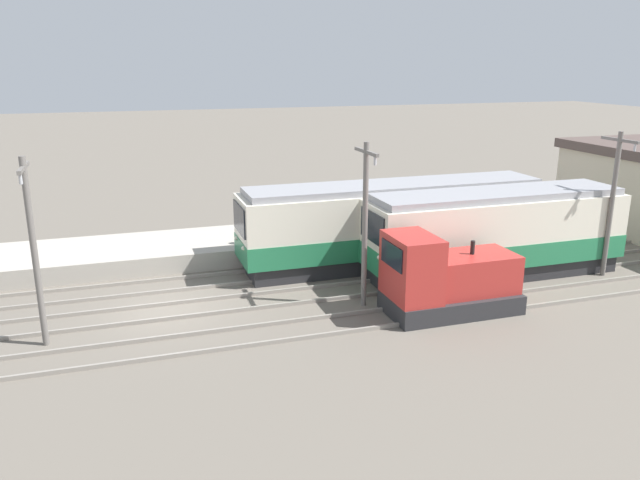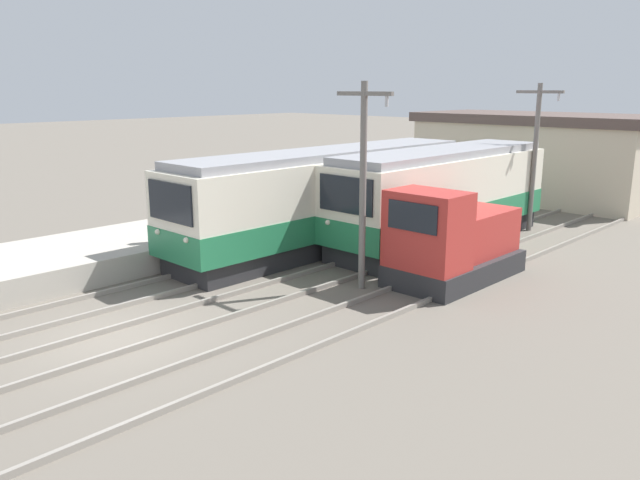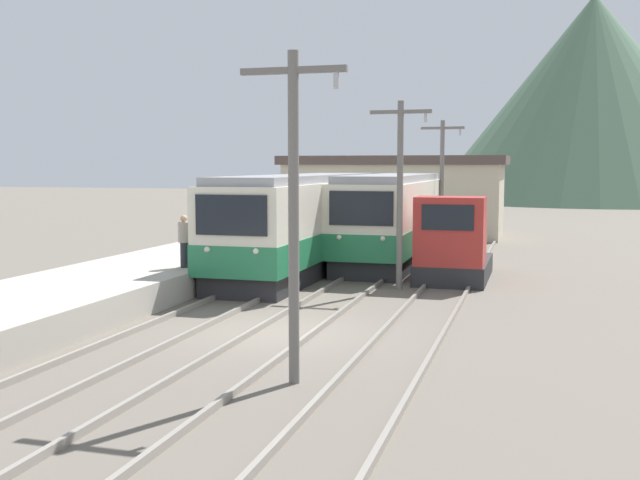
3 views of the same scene
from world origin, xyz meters
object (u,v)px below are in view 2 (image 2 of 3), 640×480
(shunting_locomotive, at_px, (452,243))
(catenary_mast_far, at_px, (535,151))
(commuter_train_left, at_px, (330,202))
(catenary_mast_mid, at_px, (363,178))
(person_on_platform, at_px, (166,216))
(commuter_train_center, at_px, (442,200))

(shunting_locomotive, xyz_separation_m, catenary_mast_far, (-1.49, 8.45, 2.15))
(commuter_train_left, distance_m, catenary_mast_mid, 5.60)
(commuter_train_left, height_order, shunting_locomotive, commuter_train_left)
(commuter_train_left, distance_m, person_on_platform, 6.19)
(commuter_train_center, distance_m, catenary_mast_far, 5.02)
(catenary_mast_mid, height_order, catenary_mast_far, same)
(shunting_locomotive, distance_m, person_on_platform, 9.46)
(commuter_train_left, xyz_separation_m, commuter_train_center, (2.80, 3.34, -0.01))
(person_on_platform, bearing_deg, catenary_mast_mid, 22.66)
(catenary_mast_mid, distance_m, catenary_mast_far, 11.00)
(catenary_mast_mid, xyz_separation_m, person_on_platform, (-6.39, -2.67, -1.63))
(shunting_locomotive, bearing_deg, catenary_mast_mid, -120.35)
(catenary_mast_far, distance_m, person_on_platform, 15.17)
(shunting_locomotive, relative_size, catenary_mast_far, 0.79)
(person_on_platform, bearing_deg, catenary_mast_far, 64.95)
(commuter_train_left, xyz_separation_m, person_on_platform, (-2.08, -5.83, 0.02))
(catenary_mast_far, bearing_deg, person_on_platform, -115.05)
(shunting_locomotive, bearing_deg, person_on_platform, -146.50)
(catenary_mast_mid, bearing_deg, shunting_locomotive, 59.65)
(commuter_train_center, xyz_separation_m, shunting_locomotive, (3.00, -3.96, -0.49))
(shunting_locomotive, xyz_separation_m, catenary_mast_mid, (-1.49, -2.55, 2.15))
(commuter_train_center, bearing_deg, catenary_mast_mid, -76.95)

